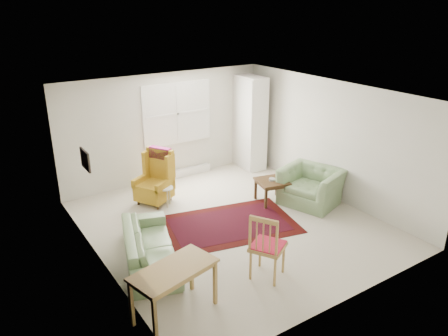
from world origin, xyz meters
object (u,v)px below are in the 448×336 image
coffee_table (272,191)px  cabinet (249,123)px  wingback_chair (153,177)px  stool (166,196)px  sofa (149,240)px  desk (175,292)px  armchair (311,183)px  desk_chair (268,245)px

coffee_table → cabinet: bearing=66.5°
wingback_chair → stool: 0.47m
sofa → desk: 1.39m
armchair → cabinet: (0.21, 2.47, 0.70)m
armchair → desk: bearing=-87.3°
wingback_chair → desk: size_ratio=0.99×
armchair → coffee_table: armchair is taller
wingback_chair → desk_chair: 3.37m
coffee_table → desk_chair: (-1.74, -2.03, 0.30)m
coffee_table → desk_chair: desk_chair is taller
sofa → cabinet: size_ratio=0.85×
wingback_chair → desk_chair: bearing=-24.4°
sofa → desk_chair: 1.91m
coffee_table → desk: desk is taller
sofa → desk: (-0.25, -1.37, -0.03)m
armchair → sofa: bearing=-105.8°
coffee_table → stool: coffee_table is taller
stool → desk_chair: bearing=-86.2°
cabinet → desk: 5.86m
stool → desk_chair: size_ratio=0.38×
stool → cabinet: size_ratio=0.18×
desk → desk_chair: size_ratio=1.05×
cabinet → wingback_chair: bearing=-165.4°
cabinet → desk_chair: (-2.60, -4.02, -0.60)m
coffee_table → armchair: bearing=-36.5°
cabinet → desk: (-4.19, -4.03, -0.79)m
stool → cabinet: cabinet is taller
cabinet → desk: bearing=-134.2°
coffee_table → desk: size_ratio=0.53×
stool → coffee_table: bearing=-28.6°
sofa → stool: sofa is taller
desk → armchair: bearing=21.5°
armchair → desk: size_ratio=1.00×
sofa → cabinet: (3.94, 2.66, 0.76)m
sofa → wingback_chair: (1.00, 2.00, 0.18)m
sofa → coffee_table: size_ratio=3.22×
cabinet → sofa: bearing=-144.0°
armchair → cabinet: size_ratio=0.50×
armchair → stool: (-2.59, 1.54, -0.24)m
armchair → desk_chair: desk_chair is taller
desk → desk_chair: (1.59, 0.01, 0.19)m
wingback_chair → cabinet: (2.94, 0.66, 0.58)m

